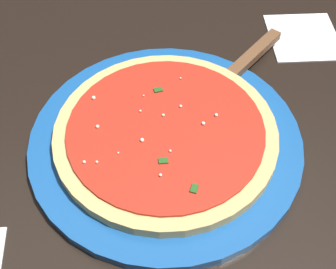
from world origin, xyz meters
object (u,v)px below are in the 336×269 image
at_px(pizza_server, 240,68).
at_px(napkin_loose_left, 304,37).
at_px(serving_plate, 168,140).
at_px(pizza, 168,132).

bearing_deg(pizza_server, napkin_loose_left, 30.47).
distance_m(serving_plate, pizza_server, 0.17).
bearing_deg(napkin_loose_left, pizza, -143.78).
bearing_deg(pizza, serving_plate, 13.16).
height_order(serving_plate, napkin_loose_left, serving_plate).
distance_m(serving_plate, pizza, 0.02).
bearing_deg(serving_plate, pizza_server, 41.49).
height_order(pizza, napkin_loose_left, pizza).
bearing_deg(napkin_loose_left, serving_plate, -143.78).
xyz_separation_m(serving_plate, pizza, (-0.00, -0.00, 0.02)).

